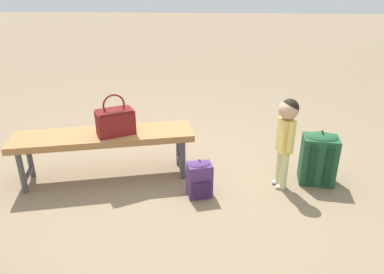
{
  "coord_description": "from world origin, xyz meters",
  "views": [
    {
      "loc": [
        0.25,
        -2.83,
        1.69
      ],
      "look_at": [
        0.05,
        -0.02,
        0.45
      ],
      "focal_mm": 32.87,
      "sensor_mm": 36.0,
      "label": 1
    }
  ],
  "objects_px": {
    "handbag": "(115,121)",
    "child_standing": "(286,130)",
    "park_bench": "(104,139)",
    "backpack_small": "(200,178)",
    "backpack_large": "(319,157)"
  },
  "relations": [
    {
      "from": "park_bench",
      "to": "child_standing",
      "type": "bearing_deg",
      "value": -1.31
    },
    {
      "from": "handbag",
      "to": "child_standing",
      "type": "height_order",
      "value": "child_standing"
    },
    {
      "from": "handbag",
      "to": "child_standing",
      "type": "xyz_separation_m",
      "value": [
        1.48,
        -0.04,
        -0.03
      ]
    },
    {
      "from": "park_bench",
      "to": "child_standing",
      "type": "distance_m",
      "value": 1.61
    },
    {
      "from": "park_bench",
      "to": "backpack_large",
      "type": "bearing_deg",
      "value": 2.06
    },
    {
      "from": "park_bench",
      "to": "backpack_small",
      "type": "xyz_separation_m",
      "value": [
        0.88,
        -0.24,
        -0.22
      ]
    },
    {
      "from": "backpack_large",
      "to": "backpack_small",
      "type": "xyz_separation_m",
      "value": [
        -1.06,
        -0.31,
        -0.08
      ]
    },
    {
      "from": "child_standing",
      "to": "backpack_small",
      "type": "height_order",
      "value": "child_standing"
    },
    {
      "from": "handbag",
      "to": "child_standing",
      "type": "distance_m",
      "value": 1.48
    },
    {
      "from": "park_bench",
      "to": "handbag",
      "type": "distance_m",
      "value": 0.22
    },
    {
      "from": "park_bench",
      "to": "backpack_small",
      "type": "bearing_deg",
      "value": -15.19
    },
    {
      "from": "park_bench",
      "to": "backpack_small",
      "type": "distance_m",
      "value": 0.94
    },
    {
      "from": "handbag",
      "to": "park_bench",
      "type": "bearing_deg",
      "value": -179.43
    },
    {
      "from": "child_standing",
      "to": "backpack_small",
      "type": "distance_m",
      "value": 0.84
    },
    {
      "from": "backpack_large",
      "to": "backpack_small",
      "type": "relative_size",
      "value": 1.49
    }
  ]
}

